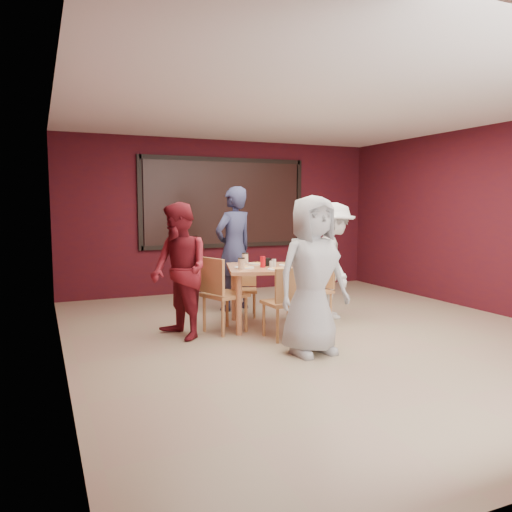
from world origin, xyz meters
name	(u,v)px	position (x,y,z in m)	size (l,w,h in m)	color
floor	(320,334)	(0.00, 0.00, 0.00)	(7.00, 7.00, 0.00)	tan
window_blinds	(225,203)	(0.00, 3.45, 1.65)	(3.00, 0.02, 1.50)	black
dining_table	(267,274)	(-0.44, 0.64, 0.70)	(1.27, 1.27, 0.96)	tan
chair_front	(286,299)	(-0.50, -0.04, 0.50)	(0.45, 0.45, 0.88)	#BA7D48
chair_back	(244,286)	(-0.47, 1.38, 0.44)	(0.48, 0.48, 0.77)	#BA7D48
chair_left	(220,290)	(-1.12, 0.57, 0.55)	(0.59, 0.59, 0.97)	#BA7D48
chair_right	(318,286)	(0.34, 0.63, 0.49)	(0.45, 0.45, 0.87)	#BA7D48
diner_front	(312,275)	(-0.50, -0.65, 0.86)	(0.84, 0.55, 1.73)	#AAAAAA
diner_back	(234,249)	(-0.45, 1.82, 0.95)	(0.69, 0.45, 1.89)	#303356
diner_left	(179,271)	(-1.65, 0.53, 0.83)	(0.81, 0.63, 1.66)	maroon
diner_right	(333,260)	(0.66, 0.76, 0.83)	(1.07, 0.61, 1.65)	silver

